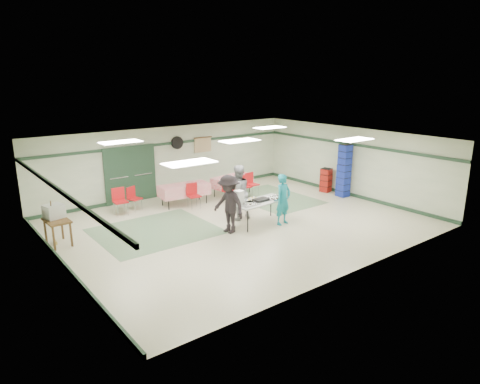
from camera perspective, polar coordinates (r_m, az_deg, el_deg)
floor at (r=13.87m, az=-0.04°, el=-4.16°), size 11.00×11.00×0.00m
ceiling at (r=13.22m, az=-0.04°, el=6.94°), size 11.00×11.00×0.00m
wall_back at (r=17.18m, az=-9.26°, el=4.13°), size 11.00×0.00×11.00m
wall_front at (r=10.43m, az=15.25°, el=-3.56°), size 11.00×0.00×11.00m
wall_left at (r=11.15m, az=-23.09°, el=-3.05°), size 0.00×9.00×9.00m
wall_right at (r=17.32m, az=14.57°, el=3.92°), size 0.00×9.00×9.00m
trim_back at (r=17.04m, az=-9.31°, el=6.42°), size 11.00×0.06×0.10m
baseboard_back at (r=17.45m, az=-9.03°, el=-0.04°), size 11.00×0.06×0.12m
trim_left at (r=10.97m, az=-23.32°, el=0.46°), size 0.06×9.00×0.10m
baseboard_left at (r=11.60m, az=-22.27°, el=-9.09°), size 0.06×9.00×0.12m
trim_right at (r=17.17m, az=14.66°, el=6.19°), size 0.06×9.00×0.10m
baseboard_right at (r=17.58m, az=14.23°, el=-0.22°), size 0.06×9.00×0.12m
green_patch_a at (r=13.44m, az=-11.20°, el=-5.12°), size 3.50×3.00×0.01m
green_patch_b at (r=16.68m, az=4.44°, el=-0.82°), size 2.50×3.50×0.01m
double_door_left at (r=16.29m, az=-15.91°, el=2.04°), size 0.90×0.06×2.10m
double_door_right at (r=16.65m, az=-12.89°, el=2.52°), size 0.90×0.06×2.10m
door_frame at (r=16.44m, az=-14.38°, el=2.27°), size 2.00×0.03×2.15m
wall_fan at (r=17.16m, az=-8.38°, el=6.52°), size 0.50×0.10×0.50m
scroll_banner at (r=17.80m, az=-4.97°, el=6.29°), size 0.80×0.02×0.60m
serving_table at (r=13.63m, az=2.69°, el=-1.37°), size 1.99×0.94×0.76m
sheet_tray_right at (r=13.89m, az=4.76°, el=-0.84°), size 0.58×0.46×0.02m
sheet_tray_mid at (r=13.64m, az=1.75°, el=-1.11°), size 0.60×0.48×0.02m
sheet_tray_left at (r=13.22m, az=1.20°, el=-1.64°), size 0.64×0.51×0.02m
baking_pan at (r=13.61m, az=2.81°, el=-1.04°), size 0.52×0.35×0.08m
foam_box_stack at (r=13.16m, az=-0.11°, el=-0.76°), size 0.26×0.24×0.44m
volunteer_teal at (r=13.63m, az=5.78°, el=-1.00°), size 0.64×0.46×1.63m
volunteer_grey at (r=13.98m, az=-0.30°, el=-0.08°), size 0.91×0.72×1.83m
volunteer_dark at (r=12.81m, az=-1.51°, el=-1.64°), size 0.82×1.24×1.79m
dining_table_a at (r=16.99m, az=-1.04°, el=1.50°), size 1.83×1.05×0.77m
dining_table_b at (r=15.82m, az=-7.45°, el=0.32°), size 1.88×0.97×0.77m
chair_a at (r=16.65m, az=0.54°, el=1.07°), size 0.48×0.48×0.86m
chair_b at (r=16.17m, az=-1.77°, el=0.44°), size 0.46×0.46×0.78m
chair_c at (r=16.85m, az=1.44°, el=1.37°), size 0.45×0.45×0.92m
chair_d at (r=15.37m, az=-6.30°, el=-0.14°), size 0.47×0.47×0.91m
chair_loose_a at (r=15.47m, az=-14.08°, el=-0.55°), size 0.51×0.51×0.85m
chair_loose_b at (r=15.08m, az=-15.78°, el=-0.85°), size 0.46×0.46×0.94m
crate_stack_blue_a at (r=17.23m, az=13.56°, el=1.47°), size 0.41×0.41×1.26m
crate_stack_red at (r=17.79m, az=11.38°, el=1.56°), size 0.45×0.45×0.97m
crate_stack_blue_b at (r=17.12m, az=13.72°, el=2.77°), size 0.42×0.42×2.07m
printer_table at (r=12.99m, az=-23.22°, el=-3.84°), size 0.62×0.92×0.74m
office_printer at (r=13.08m, az=-23.58°, el=-2.37°), size 0.58×0.54×0.39m
broom at (r=13.12m, az=-23.75°, el=-3.62°), size 0.06×0.21×1.26m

